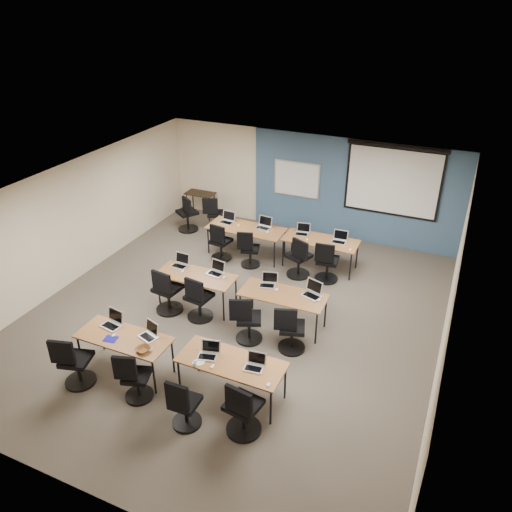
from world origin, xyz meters
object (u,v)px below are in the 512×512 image
at_px(laptop_6, 268,282).
at_px(spare_chair_a, 215,217).
at_px(training_table_mid_left, 196,277).
at_px(task_chair_2, 184,407).
at_px(training_table_front_right, 231,364).
at_px(training_table_back_right, 321,242).
at_px(task_chair_4, 167,294).
at_px(laptop_5, 216,270).
at_px(laptop_1, 149,333).
at_px(task_chair_3, 242,412).
at_px(task_chair_5, 198,302).
at_px(laptop_10, 302,231).
at_px(training_table_front_left, 124,339).
at_px(task_chair_6, 247,323).
at_px(task_chair_9, 249,252).
at_px(whiteboard, 297,179).
at_px(task_chair_7, 290,332).
at_px(laptop_9, 264,225).
at_px(task_chair_11, 326,265).
at_px(laptop_11, 340,239).
at_px(projector_screen, 393,177).
at_px(laptop_0, 113,322).
at_px(task_chair_0, 74,365).
at_px(laptop_4, 180,263).
at_px(task_chair_8, 220,245).
at_px(training_table_mid_right, 283,296).
at_px(task_chair_1, 135,380).
at_px(laptop_3, 255,364).
at_px(laptop_7, 313,292).
at_px(task_chair_10, 299,260).
at_px(training_table_back_left, 246,229).
at_px(spare_chair_b, 188,216).
at_px(laptop_8, 227,220).

distance_m(laptop_6, spare_chair_a, 4.29).
height_order(training_table_mid_left, task_chair_2, task_chair_2).
height_order(training_table_front_right, training_table_back_right, same).
relative_size(task_chair_4, laptop_5, 3.08).
xyz_separation_m(laptop_1, task_chair_3, (2.06, -0.66, -0.37)).
distance_m(training_table_mid_left, task_chair_5, 0.58).
height_order(laptop_1, laptop_10, laptop_10).
height_order(training_table_front_left, laptop_1, laptop_1).
bearing_deg(task_chair_6, task_chair_9, 90.61).
relative_size(whiteboard, task_chair_3, 1.25).
height_order(task_chair_5, spare_chair_a, task_chair_5).
height_order(task_chair_7, laptop_9, laptop_9).
xyz_separation_m(task_chair_5, task_chair_11, (1.91, 2.49, 0.00)).
bearing_deg(laptop_11, laptop_9, 177.40).
distance_m(training_table_front_left, laptop_11, 5.54).
bearing_deg(projector_screen, laptop_0, -118.88).
distance_m(task_chair_0, laptop_4, 3.18).
height_order(projector_screen, laptop_0, projector_screen).
distance_m(training_table_back_right, task_chair_4, 3.85).
bearing_deg(task_chair_8, training_table_mid_right, -30.90).
distance_m(task_chair_1, laptop_3, 1.99).
bearing_deg(projector_screen, training_table_front_left, -115.52).
relative_size(training_table_front_left, task_chair_3, 1.62).
distance_m(laptop_7, task_chair_10, 1.96).
bearing_deg(task_chair_7, training_table_back_right, 79.56).
relative_size(training_table_front_right, task_chair_5, 1.73).
distance_m(laptop_0, laptop_3, 2.74).
xyz_separation_m(task_chair_1, laptop_10, (0.90, 5.55, 0.40)).
bearing_deg(laptop_0, laptop_1, 8.97).
relative_size(training_table_front_left, training_table_mid_right, 0.98).
bearing_deg(task_chair_4, task_chair_10, 58.24).
bearing_deg(laptop_1, task_chair_4, 132.79).
bearing_deg(spare_chair_a, task_chair_11, -42.37).
bearing_deg(laptop_1, laptop_4, 127.67).
height_order(training_table_mid_right, task_chair_3, task_chair_3).
distance_m(task_chair_5, task_chair_6, 1.21).
height_order(laptop_0, laptop_3, laptop_0).
bearing_deg(training_table_back_left, projector_screen, 30.92).
relative_size(projector_screen, laptop_11, 7.02).
height_order(training_table_mid_left, task_chair_1, task_chair_1).
xyz_separation_m(whiteboard, task_chair_1, (-0.13, -7.20, -1.06)).
height_order(training_table_mid_right, spare_chair_b, spare_chair_b).
xyz_separation_m(training_table_mid_left, laptop_1, (0.30, -2.09, 0.11)).
distance_m(laptop_7, task_chair_11, 1.84).
distance_m(whiteboard, task_chair_8, 2.85).
bearing_deg(training_table_front_left, training_table_front_right, 5.08).
bearing_deg(laptop_10, laptop_0, -120.27).
bearing_deg(whiteboard, training_table_front_left, -95.84).
distance_m(laptop_8, laptop_11, 2.89).
height_order(laptop_4, task_chair_10, task_chair_10).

